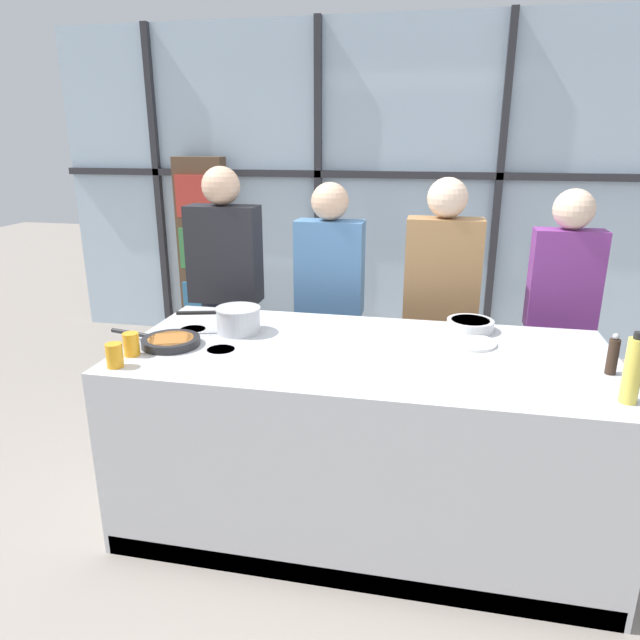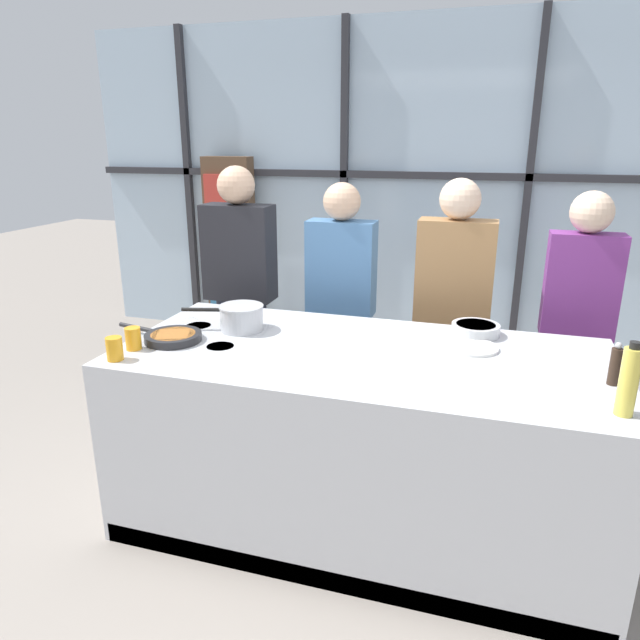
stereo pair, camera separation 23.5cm
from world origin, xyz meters
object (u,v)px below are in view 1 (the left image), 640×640
at_px(frying_pan, 169,341).
at_px(juice_glass_far, 131,344).
at_px(spectator_far_right, 561,308).
at_px(spectator_far_left, 226,283).
at_px(mixing_bowl, 470,325).
at_px(spectator_center_right, 441,299).
at_px(white_plate, 470,343).
at_px(oil_bottle, 633,370).
at_px(pepper_grinder, 613,356).
at_px(saucepan, 238,319).
at_px(spectator_center_left, 329,296).
at_px(juice_glass_near, 114,355).

relative_size(frying_pan, juice_glass_far, 4.62).
xyz_separation_m(spectator_far_right, juice_glass_far, (-2.04, -1.16, 0.04)).
height_order(spectator_far_left, mixing_bowl, spectator_far_left).
distance_m(spectator_center_right, juice_glass_far, 1.79).
relative_size(white_plate, oil_bottle, 0.88).
bearing_deg(pepper_grinder, oil_bottle, -92.08).
height_order(saucepan, oil_bottle, oil_bottle).
bearing_deg(spectator_far_right, spectator_center_left, -0.00).
height_order(white_plate, pepper_grinder, pepper_grinder).
height_order(frying_pan, saucepan, saucepan).
relative_size(spectator_far_right, white_plate, 6.52).
relative_size(spectator_far_right, pepper_grinder, 8.88).
distance_m(spectator_far_left, mixing_bowl, 1.58).
relative_size(spectator_center_left, white_plate, 6.58).
bearing_deg(white_plate, spectator_far_left, 154.95).
height_order(frying_pan, white_plate, frying_pan).
height_order(spectator_center_left, oil_bottle, spectator_center_left).
xyz_separation_m(oil_bottle, juice_glass_near, (-2.05, -0.07, -0.08)).
relative_size(pepper_grinder, juice_glass_near, 1.69).
relative_size(spectator_center_right, juice_glass_far, 15.52).
distance_m(mixing_bowl, pepper_grinder, 0.72).
height_order(spectator_center_right, juice_glass_near, spectator_center_right).
distance_m(frying_pan, white_plate, 1.43).
bearing_deg(mixing_bowl, spectator_far_right, 43.01).
relative_size(spectator_far_left, white_plate, 6.93).
distance_m(spectator_center_left, spectator_far_right, 1.35).
height_order(spectator_far_left, spectator_far_right, spectator_far_left).
relative_size(mixing_bowl, juice_glass_far, 2.24).
distance_m(spectator_far_right, juice_glass_near, 2.42).
bearing_deg(juice_glass_near, juice_glass_far, 90.00).
bearing_deg(pepper_grinder, mixing_bowl, 140.13).
relative_size(white_plate, juice_glass_far, 2.31).
bearing_deg(white_plate, spectator_center_left, 139.52).
height_order(spectator_center_left, white_plate, spectator_center_left).
distance_m(spectator_center_left, oil_bottle, 1.84).
bearing_deg(juice_glass_near, frying_pan, 70.03).
xyz_separation_m(saucepan, juice_glass_far, (-0.36, -0.40, -0.02)).
relative_size(spectator_center_right, pepper_grinder, 9.17).
bearing_deg(spectator_far_left, spectator_center_left, -180.00).
bearing_deg(saucepan, oil_bottle, -15.50).
bearing_deg(spectator_center_right, saucepan, 37.11).
height_order(spectator_center_left, mixing_bowl, spectator_center_left).
distance_m(spectator_far_right, pepper_grinder, 0.95).
relative_size(spectator_far_left, saucepan, 4.10).
bearing_deg(juice_glass_far, spectator_center_left, 59.33).
height_order(spectator_center_right, white_plate, spectator_center_right).
distance_m(saucepan, mixing_bowl, 1.18).
xyz_separation_m(spectator_center_left, spectator_center_right, (0.68, -0.00, 0.02)).
height_order(spectator_far_left, frying_pan, spectator_far_left).
xyz_separation_m(spectator_center_left, frying_pan, (-0.58, -1.00, 0.01)).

